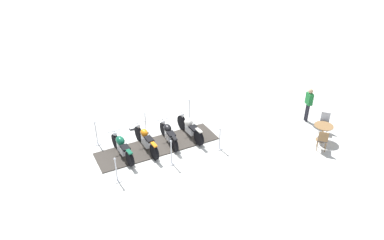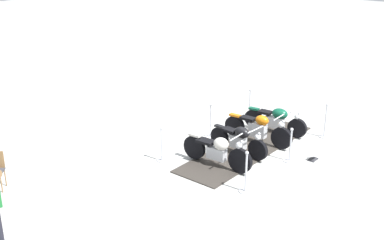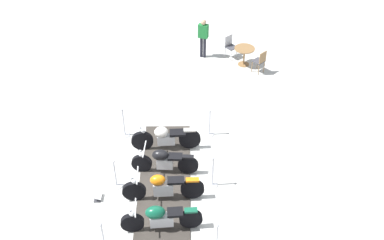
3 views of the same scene
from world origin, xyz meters
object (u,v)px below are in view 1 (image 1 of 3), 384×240
(motorcycle_copper, at_px, (146,140))
(motorcycle_forest, at_px, (122,146))
(cafe_chair_across_table, at_px, (323,139))
(motorcycle_black, at_px, (168,133))
(cafe_chair_near_table, at_px, (325,121))
(stanchion_left_front, at_px, (220,142))
(stanchion_right_mid, at_px, (146,126))
(stanchion_left_rear, at_px, (117,174))
(bystander_person, at_px, (309,102))
(info_placard, at_px, (132,128))
(stanchion_left_mid, at_px, (171,156))
(motorcycle_cream, at_px, (190,127))
(stanchion_right_rear, at_px, (97,137))
(stanchion_right_front, at_px, (189,113))
(cafe_table, at_px, (323,129))

(motorcycle_copper, height_order, motorcycle_forest, motorcycle_copper)
(cafe_chair_across_table, bearing_deg, motorcycle_black, 103.60)
(motorcycle_copper, xyz_separation_m, cafe_chair_near_table, (-2.57, -7.82, 0.06))
(stanchion_left_front, distance_m, stanchion_right_mid, 3.64)
(stanchion_left_front, bearing_deg, stanchion_left_rear, 89.36)
(stanchion_left_front, bearing_deg, motorcycle_copper, 62.26)
(cafe_chair_near_table, distance_m, bystander_person, 1.22)
(info_placard, xyz_separation_m, cafe_chair_across_table, (-5.52, -6.52, 0.50))
(cafe_chair_across_table, bearing_deg, info_placard, 96.88)
(info_placard, bearing_deg, motorcycle_copper, -90.96)
(motorcycle_copper, relative_size, cafe_chair_near_table, 2.43)
(motorcycle_black, height_order, stanchion_left_mid, stanchion_left_mid)
(motorcycle_cream, relative_size, cafe_chair_across_table, 2.28)
(motorcycle_copper, bearing_deg, stanchion_right_rear, 49.25)
(cafe_chair_near_table, height_order, bystander_person, bystander_person)
(stanchion_right_front, bearing_deg, info_placard, 79.55)
(cafe_chair_near_table, bearing_deg, cafe_table, 0.00)
(cafe_chair_across_table, xyz_separation_m, bystander_person, (2.21, -1.25, 0.46))
(stanchion_left_front, relative_size, stanchion_left_mid, 0.92)
(motorcycle_cream, height_order, bystander_person, bystander_person)
(stanchion_right_front, distance_m, cafe_chair_near_table, 6.35)
(motorcycle_forest, height_order, cafe_chair_near_table, cafe_chair_near_table)
(motorcycle_cream, height_order, stanchion_right_mid, motorcycle_cream)
(stanchion_left_rear, xyz_separation_m, stanchion_left_front, (-0.05, -4.57, 0.04))
(motorcycle_copper, height_order, cafe_table, motorcycle_copper)
(motorcycle_copper, bearing_deg, stanchion_right_front, -66.22)
(motorcycle_copper, distance_m, info_placard, 1.92)
(stanchion_right_rear, height_order, cafe_table, stanchion_right_rear)
(stanchion_left_rear, xyz_separation_m, info_placard, (3.29, -1.82, -0.26))
(stanchion_right_mid, bearing_deg, stanchion_left_front, -141.70)
(stanchion_right_rear, bearing_deg, stanchion_left_mid, -141.70)
(motorcycle_cream, relative_size, bystander_person, 1.29)
(stanchion_left_rear, distance_m, stanchion_left_mid, 2.29)
(motorcycle_black, xyz_separation_m, stanchion_left_front, (-1.47, -1.74, -0.12))
(stanchion_left_rear, distance_m, info_placard, 3.77)
(stanchion_left_mid, height_order, cafe_chair_near_table, stanchion_left_mid)
(stanchion_right_rear, distance_m, bystander_person, 10.01)
(stanchion_left_rear, bearing_deg, stanchion_right_mid, -39.59)
(stanchion_right_rear, xyz_separation_m, bystander_person, (-2.85, -9.57, 0.64))
(cafe_chair_near_table, bearing_deg, bystander_person, -129.81)
(cafe_table, distance_m, bystander_person, 1.83)
(stanchion_left_front, distance_m, stanchion_right_front, 2.83)
(stanchion_left_rear, distance_m, bystander_person, 9.63)
(motorcycle_copper, bearing_deg, bystander_person, -102.26)
(motorcycle_cream, xyz_separation_m, stanchion_left_mid, (-1.43, 1.60, -0.12))
(motorcycle_cream, xyz_separation_m, cafe_chair_across_table, (-3.63, -4.46, 0.07))
(stanchion_right_front, bearing_deg, cafe_chair_near_table, -128.24)
(motorcycle_forest, bearing_deg, stanchion_right_rear, 22.48)
(stanchion_left_rear, height_order, stanchion_right_front, stanchion_right_front)
(motorcycle_copper, height_order, stanchion_right_rear, stanchion_right_rear)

